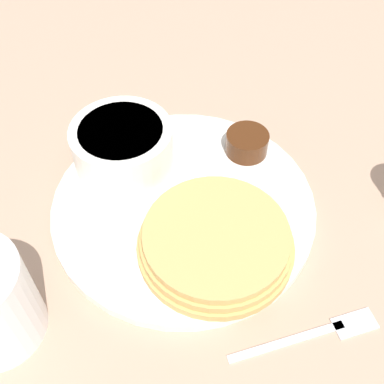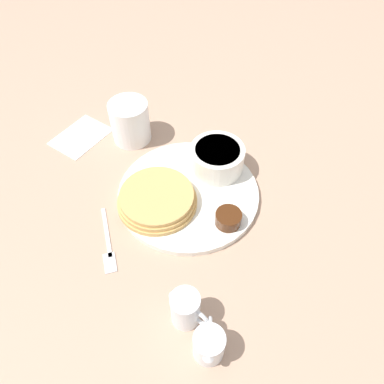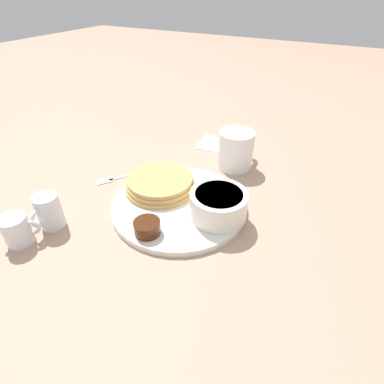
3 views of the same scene
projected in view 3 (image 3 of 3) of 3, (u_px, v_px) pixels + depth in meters
ground_plane at (179, 207)px, 0.60m from camera, size 4.00×4.00×0.00m
plate at (179, 205)px, 0.60m from camera, size 0.27×0.27×0.01m
pancake_stack at (160, 183)px, 0.63m from camera, size 0.15×0.15×0.03m
bowl at (217, 205)px, 0.54m from camera, size 0.11×0.11×0.05m
syrup_cup at (147, 227)px, 0.52m from camera, size 0.05×0.05×0.02m
butter_ramekin at (221, 218)px, 0.53m from camera, size 0.05×0.05×0.04m
coffee_mug at (236, 149)px, 0.71m from camera, size 0.08×0.11×0.09m
creamer_pitcher_near at (49, 211)px, 0.54m from camera, size 0.04×0.07×0.07m
creamer_pitcher_far at (17, 230)px, 0.51m from camera, size 0.06×0.05×0.06m
fork at (118, 178)px, 0.69m from camera, size 0.09×0.12×0.00m
napkin at (220, 145)px, 0.82m from camera, size 0.13×0.10×0.00m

